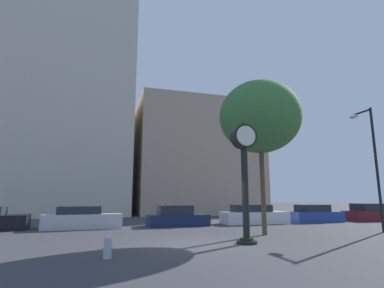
{
  "coord_description": "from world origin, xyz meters",
  "views": [
    {
      "loc": [
        -3.93,
        -11.66,
        1.77
      ],
      "look_at": [
        2.79,
        10.8,
        6.04
      ],
      "focal_mm": 28.0,
      "sensor_mm": 36.0,
      "label": 1
    }
  ],
  "objects": [
    {
      "name": "car_blue",
      "position": [
        11.75,
        8.1,
        0.55
      ],
      "size": [
        4.06,
        1.74,
        1.3
      ],
      "rotation": [
        0.0,
        0.0,
        -0.01
      ],
      "color": "#28429E",
      "rests_on": "ground_plane"
    },
    {
      "name": "car_silver",
      "position": [
        -4.97,
        7.96,
        0.56
      ],
      "size": [
        4.55,
        2.05,
        1.31
      ],
      "rotation": [
        0.0,
        0.0,
        0.04
      ],
      "color": "#BCBCC1",
      "rests_on": "ground_plane"
    },
    {
      "name": "street_clock",
      "position": [
        1.7,
        -0.44,
        3.13
      ],
      "size": [
        1.03,
        0.82,
        4.97
      ],
      "color": "black",
      "rests_on": "ground_plane"
    },
    {
      "name": "car_maroon",
      "position": [
        17.21,
        8.01,
        0.57
      ],
      "size": [
        4.51,
        2.04,
        1.36
      ],
      "rotation": [
        0.0,
        0.0,
        -0.04
      ],
      "color": "maroon",
      "rests_on": "ground_plane"
    },
    {
      "name": "bare_tree",
      "position": [
        3.9,
        1.97,
        6.01
      ],
      "size": [
        4.27,
        4.27,
        7.95
      ],
      "color": "brown",
      "rests_on": "ground_plane"
    },
    {
      "name": "car_navy",
      "position": [
        0.9,
        7.95,
        0.55
      ],
      "size": [
        3.98,
        1.9,
        1.32
      ],
      "rotation": [
        0.0,
        0.0,
        -0.02
      ],
      "color": "#19234C",
      "rests_on": "ground_plane"
    },
    {
      "name": "building_storefront_row",
      "position": [
        6.88,
        24.0,
        6.57
      ],
      "size": [
        14.27,
        12.0,
        13.14
      ],
      "color": "tan",
      "rests_on": "ground_plane"
    },
    {
      "name": "street_lamp_right",
      "position": [
        10.6,
        1.57,
        4.53
      ],
      "size": [
        0.36,
        1.57,
        6.89
      ],
      "color": "black",
      "rests_on": "ground_plane"
    },
    {
      "name": "ground_plane",
      "position": [
        0.0,
        0.0,
        0.0
      ],
      "size": [
        200.0,
        200.0,
        0.0
      ],
      "primitive_type": "plane",
      "color": "#38383D"
    },
    {
      "name": "building_tall_tower",
      "position": [
        -8.79,
        24.0,
        16.34
      ],
      "size": [
        15.39,
        12.0,
        32.68
      ],
      "color": "beige",
      "rests_on": "ground_plane"
    },
    {
      "name": "fire_hydrant_near",
      "position": [
        -3.67,
        -1.95,
        0.34
      ],
      "size": [
        0.57,
        0.25,
        0.68
      ],
      "color": "#B7B7BC",
      "rests_on": "ground_plane"
    },
    {
      "name": "car_white",
      "position": [
        6.56,
        8.04,
        0.56
      ],
      "size": [
        4.74,
        1.88,
        1.32
      ],
      "rotation": [
        0.0,
        0.0,
        -0.02
      ],
      "color": "silver",
      "rests_on": "ground_plane"
    }
  ]
}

